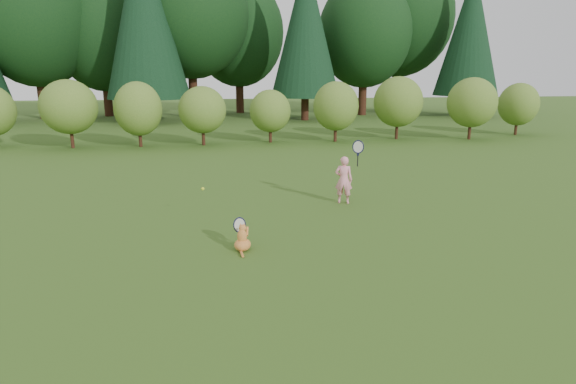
{
  "coord_description": "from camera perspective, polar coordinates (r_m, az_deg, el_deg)",
  "views": [
    {
      "loc": [
        -1.25,
        -8.7,
        3.1
      ],
      "look_at": [
        0.2,
        0.8,
        0.7
      ],
      "focal_mm": 30.0,
      "sensor_mm": 36.0,
      "label": 1
    }
  ],
  "objects": [
    {
      "name": "cat",
      "position": [
        8.65,
        -5.44,
        -5.25
      ],
      "size": [
        0.48,
        0.68,
        0.68
      ],
      "rotation": [
        0.0,
        0.0,
        -0.36
      ],
      "color": "#BE6324",
      "rests_on": "ground"
    },
    {
      "name": "shrub_row",
      "position": [
        21.8,
        -5.45,
        9.49
      ],
      "size": [
        28.0,
        3.0,
        2.8
      ],
      "primitive_type": null,
      "color": "#4A7223",
      "rests_on": "ground"
    },
    {
      "name": "tennis_ball",
      "position": [
        10.5,
        -10.07,
        0.38
      ],
      "size": [
        0.07,
        0.07,
        0.07
      ],
      "color": "yellow",
      "rests_on": "ground"
    },
    {
      "name": "ground",
      "position": [
        9.32,
        -0.47,
        -5.41
      ],
      "size": [
        100.0,
        100.0,
        0.0
      ],
      "primitive_type": "plane",
      "color": "#2D5116",
      "rests_on": "ground"
    },
    {
      "name": "child",
      "position": [
        11.66,
        6.67,
        1.57
      ],
      "size": [
        0.67,
        0.41,
        1.73
      ],
      "rotation": [
        0.0,
        0.0,
        2.8
      ],
      "color": "pink",
      "rests_on": "ground"
    }
  ]
}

